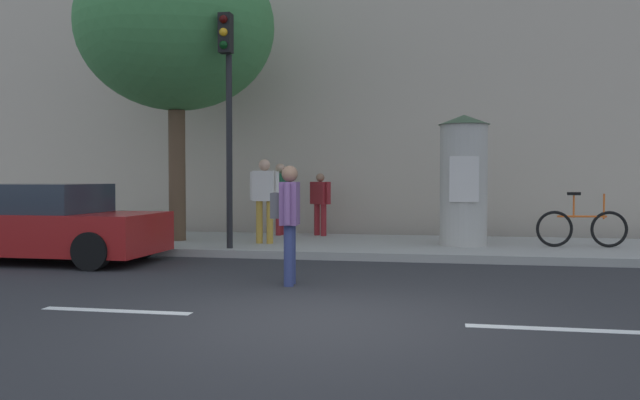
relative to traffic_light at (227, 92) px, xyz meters
name	(u,v)px	position (x,y,z in m)	size (l,w,h in m)	color
ground_plane	(322,320)	(2.86, -5.24, -3.17)	(80.00, 80.00, 0.00)	#2B2B2D
sidewalk_curb	(384,246)	(2.86, 1.76, -3.09)	(36.00, 4.00, 0.15)	#9E9B93
lane_markings	(322,319)	(2.86, -5.24, -3.16)	(25.80, 0.16, 0.01)	silver
building_backdrop	(401,24)	(2.86, 6.76, 2.71)	(36.00, 5.00, 11.74)	#B7A893
traffic_light	(227,92)	(0.00, 0.00, 0.00)	(0.24, 0.45, 4.50)	black
poster_column	(464,179)	(4.49, 1.53, -1.67)	(1.04, 1.04, 2.65)	#B2ADA3
street_tree	(176,27)	(-1.66, 1.45, 1.63)	(4.28, 4.28, 6.49)	brown
pedestrian_in_light_jacket	(288,214)	(1.95, -3.08, -2.15)	(0.41, 0.63, 1.70)	navy
pedestrian_in_red_top	(320,199)	(1.20, 3.20, -2.15)	(0.53, 0.51, 1.48)	maroon
pedestrian_with_backpack	(280,193)	(0.23, 3.18, -2.00)	(0.31, 0.63, 1.71)	maroon
pedestrian_with_bag	(265,193)	(0.41, 1.14, -1.97)	(0.64, 0.26, 1.76)	#B78C33
bicycle_leaning	(582,228)	(6.78, 1.61, -2.63)	(1.77, 0.23, 1.09)	black
parked_car_dark	(40,224)	(-3.09, -1.39, -2.48)	(4.28, 2.03, 1.41)	maroon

